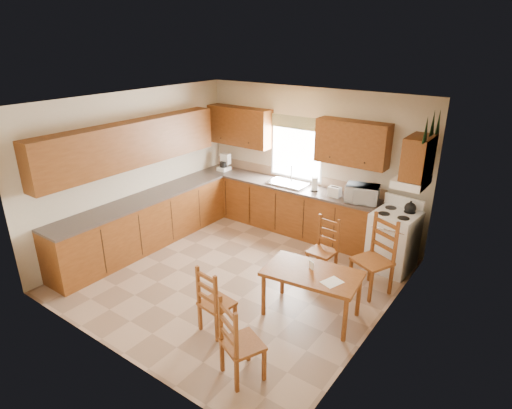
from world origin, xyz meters
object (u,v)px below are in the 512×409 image
Objects in this scene: chair_near_left at (217,299)px; chair_far_right at (373,257)px; dining_table at (311,294)px; chair_near_right at (242,339)px; stove at (393,242)px; chair_far_left at (322,248)px; microwave at (362,194)px.

chair_far_right reaches higher than chair_near_left.
dining_table is 1.43m from chair_near_right.
dining_table is at bearing -98.65° from stove.
dining_table is at bearing -88.39° from chair_far_right.
stove is 1.02× the size of chair_far_left.
chair_near_left is 0.99× the size of chair_far_left.
microwave is at bearing 164.69° from stove.
chair_far_left reaches higher than dining_table.
microwave is 0.50× the size of chair_near_right.
chair_near_right is (-0.51, -3.29, 0.02)m from stove.
chair_near_right is at bearing 156.89° from chair_near_left.
chair_near_left is 2.05m from chair_far_left.
stove is 0.85m from chair_far_right.
stove is at bearing -106.24° from chair_near_left.
stove is 0.94m from microwave.
stove is 0.77× the size of dining_table.
dining_table is at bearing -68.40° from chair_near_right.
chair_near_left is at bearing -137.16° from dining_table.
microwave reaches higher than chair_near_left.
dining_table is 1.33× the size of chair_far_left.
chair_far_left is at bearing -155.71° from chair_far_right.
stove reaches higher than dining_table.
chair_far_right is (0.80, 0.00, 0.11)m from chair_far_left.
chair_far_right is at bearing 60.26° from dining_table.
stove is 1.03× the size of chair_near_left.
microwave is at bearing 89.32° from dining_table.
microwave is at bearing 145.64° from chair_far_right.
stove is 3.33m from chair_near_right.
stove is 0.83× the size of chair_far_right.
stove is at bearing 69.41° from dining_table.
stove is 1.92× the size of microwave.
chair_far_left is (0.44, 2.00, 0.01)m from chair_near_left.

